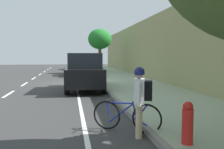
{
  "coord_description": "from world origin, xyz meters",
  "views": [
    {
      "loc": [
        -0.05,
        -16.71,
        1.88
      ],
      "look_at": [
        1.16,
        -9.47,
        1.31
      ],
      "focal_mm": 39.57,
      "sensor_mm": 36.0,
      "label": 1
    }
  ],
  "objects": [
    {
      "name": "ground",
      "position": [
        0.0,
        0.0,
        0.0
      ],
      "size": [
        70.6,
        70.6,
        0.0
      ],
      "primitive_type": "plane",
      "color": "#373737"
    },
    {
      "name": "sidewalk",
      "position": [
        3.8,
        0.0,
        0.08
      ],
      "size": [
        3.93,
        44.12,
        0.15
      ],
      "primitive_type": "cube",
      "color": "#96A589",
      "rests_on": "ground"
    },
    {
      "name": "curb_edge",
      "position": [
        1.75,
        0.0,
        0.08
      ],
      "size": [
        0.16,
        44.12,
        0.15
      ],
      "primitive_type": "cube",
      "color": "gray",
      "rests_on": "ground"
    },
    {
      "name": "lane_stripe_centre",
      "position": [
        -3.05,
        0.04,
        0.0
      ],
      "size": [
        0.14,
        44.2,
        0.01
      ],
      "color": "white",
      "rests_on": "ground"
    },
    {
      "name": "lane_stripe_bike_edge",
      "position": [
        0.28,
        0.0,
        0.0
      ],
      "size": [
        0.12,
        44.12,
        0.01
      ],
      "primitive_type": "cube",
      "color": "white",
      "rests_on": "ground"
    },
    {
      "name": "building_facade",
      "position": [
        6.02,
        0.0,
        2.36
      ],
      "size": [
        0.5,
        44.12,
        4.72
      ],
      "primitive_type": "cube",
      "color": "#9A9864",
      "rests_on": "ground"
    },
    {
      "name": "parked_suv_black_nearest",
      "position": [
        0.72,
        -3.35,
        1.03
      ],
      "size": [
        2.17,
        4.8,
        1.99
      ],
      "color": "black",
      "rests_on": "ground"
    },
    {
      "name": "parked_sedan_green_second",
      "position": [
        0.67,
        6.57,
        0.75
      ],
      "size": [
        1.9,
        4.43,
        1.52
      ],
      "color": "#1E512D",
      "rests_on": "ground"
    },
    {
      "name": "parked_sedan_dark_blue_mid",
      "position": [
        0.66,
        16.67,
        0.75
      ],
      "size": [
        1.95,
        4.46,
        1.52
      ],
      "color": "navy",
      "rests_on": "ground"
    },
    {
      "name": "bicycle_at_curb",
      "position": [
        1.29,
        -10.88,
        0.39
      ],
      "size": [
        1.54,
        0.95,
        0.79
      ],
      "color": "black",
      "rests_on": "ground"
    },
    {
      "name": "cyclist_with_backpack",
      "position": [
        1.51,
        -11.33,
        0.98
      ],
      "size": [
        0.49,
        0.6,
        1.62
      ],
      "color": "#C6B284",
      "rests_on": "ground"
    },
    {
      "name": "street_tree_mid_block",
      "position": [
        2.99,
        9.12,
        3.54
      ],
      "size": [
        2.46,
        2.46,
        4.49
      ],
      "color": "brown",
      "rests_on": "sidewalk"
    },
    {
      "name": "fire_hydrant",
      "position": [
        2.18,
        -12.31,
        0.58
      ],
      "size": [
        0.22,
        0.22,
        0.84
      ],
      "color": "red",
      "rests_on": "sidewalk"
    }
  ]
}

